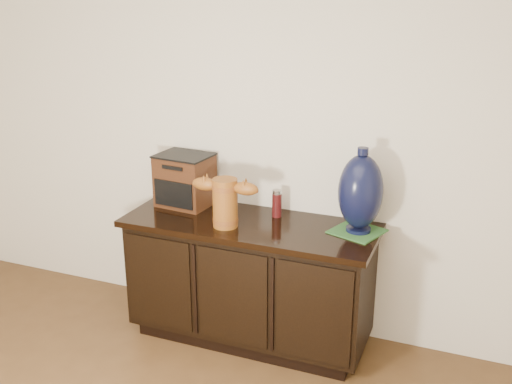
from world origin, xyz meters
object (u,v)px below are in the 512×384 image
at_px(terracotta_vessel, 225,200).
at_px(spray_can, 277,204).
at_px(tv_radio, 185,180).
at_px(lamp_base, 361,192).
at_px(sideboard, 250,280).

xyz_separation_m(terracotta_vessel, spray_can, (0.22, 0.25, -0.08)).
height_order(tv_radio, lamp_base, lamp_base).
bearing_deg(tv_radio, sideboard, -9.09).
height_order(sideboard, tv_radio, tv_radio).
distance_m(lamp_base, spray_can, 0.52).
relative_size(terracotta_vessel, lamp_base, 0.83).
xyz_separation_m(tv_radio, spray_can, (0.59, 0.02, -0.08)).
bearing_deg(terracotta_vessel, spray_can, 46.90).
relative_size(tv_radio, lamp_base, 0.73).
bearing_deg(sideboard, terracotta_vessel, -134.32).
distance_m(sideboard, tv_radio, 0.72).
distance_m(terracotta_vessel, lamp_base, 0.74).
relative_size(terracotta_vessel, tv_radio, 1.14).
xyz_separation_m(sideboard, terracotta_vessel, (-0.10, -0.11, 0.53)).
relative_size(sideboard, lamp_base, 3.10).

